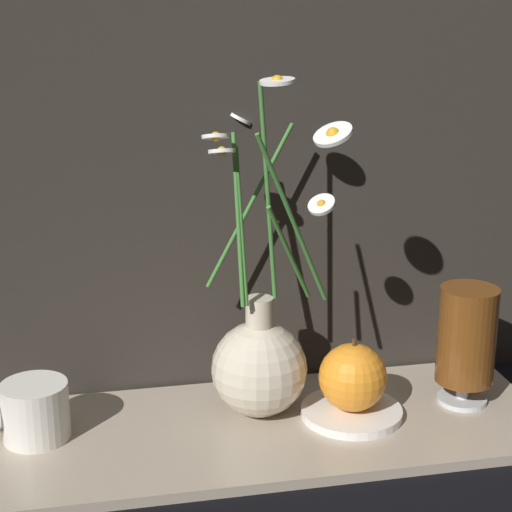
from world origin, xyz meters
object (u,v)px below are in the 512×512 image
(vase_with_flowers, at_px, (260,359))
(yellow_mug, at_px, (33,411))
(orange_fruit, at_px, (354,378))
(tea_glass, at_px, (467,338))

(vase_with_flowers, distance_m, yellow_mug, 0.26)
(orange_fruit, bearing_deg, yellow_mug, 176.12)
(yellow_mug, bearing_deg, orange_fruit, -3.88)
(tea_glass, bearing_deg, vase_with_flowers, 175.03)
(vase_with_flowers, xyz_separation_m, tea_glass, (0.25, -0.02, 0.02))
(vase_with_flowers, height_order, tea_glass, vase_with_flowers)
(yellow_mug, height_order, orange_fruit, orange_fruit)
(yellow_mug, distance_m, orange_fruit, 0.36)
(tea_glass, bearing_deg, yellow_mug, 178.56)
(vase_with_flowers, height_order, yellow_mug, vase_with_flowers)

